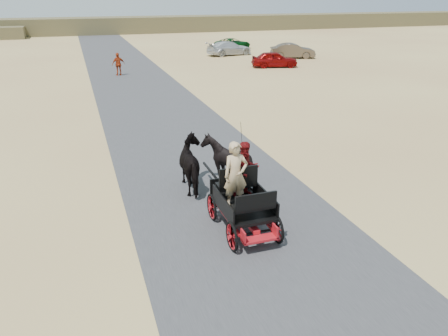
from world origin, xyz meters
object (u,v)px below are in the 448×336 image
object	(u,v)px
pedestrian	(118,64)
car_b	(293,51)
car_d	(233,44)
horse_right	(226,161)
horse_left	(194,165)
carriage	(243,217)
car_c	(229,48)
car_a	(275,59)

from	to	relation	value
pedestrian	car_b	bearing A→B (deg)	-177.31
car_b	car_d	bearing A→B (deg)	36.07
horse_right	car_d	size ratio (longest dim) A/B	0.40
horse_right	car_b	world-z (taller)	horse_right
horse_left	car_d	world-z (taller)	horse_left
carriage	car_c	world-z (taller)	car_c
horse_left	car_b	distance (m)	31.61
horse_left	carriage	bearing A→B (deg)	100.39
horse_left	car_d	xyz separation A→B (m)	(14.05, 35.55, -0.26)
carriage	car_d	bearing A→B (deg)	70.70
horse_left	pedestrian	world-z (taller)	pedestrian
car_b	car_c	world-z (taller)	car_b
car_a	car_c	size ratio (longest dim) A/B	0.83
pedestrian	car_d	size ratio (longest dim) A/B	0.41
carriage	car_b	bearing A→B (deg)	60.85
carriage	pedestrian	size ratio (longest dim) A/B	1.39
car_b	car_a	bearing A→B (deg)	155.75
horse_right	car_a	world-z (taller)	horse_right
horse_right	pedestrian	size ratio (longest dim) A/B	0.98
pedestrian	car_c	xyz separation A→B (m)	(12.00, 8.34, -0.17)
carriage	pedestrian	bearing A→B (deg)	91.45
car_d	car_c	bearing A→B (deg)	139.97
horse_left	pedestrian	bearing A→B (deg)	-89.77
horse_left	car_a	distance (m)	25.69
carriage	horse_left	xyz separation A→B (m)	(-0.55, 3.00, 0.49)
pedestrian	car_a	size ratio (longest dim) A/B	0.44
horse_left	car_a	bearing A→B (deg)	-120.56
horse_right	car_a	distance (m)	25.15
carriage	horse_left	size ratio (longest dim) A/B	1.20
car_c	car_d	world-z (taller)	car_c
horse_left	car_b	world-z (taller)	horse_left
horse_left	car_a	xyz separation A→B (m)	(13.06, 22.12, -0.18)
horse_right	car_c	size ratio (longest dim) A/B	0.36
carriage	horse_left	bearing A→B (deg)	100.39
pedestrian	car_c	bearing A→B (deg)	-156.54
car_c	horse_right	bearing A→B (deg)	150.17
carriage	car_a	xyz separation A→B (m)	(12.51, 25.12, 0.31)
horse_left	car_c	world-z (taller)	horse_left
horse_left	car_c	bearing A→B (deg)	-111.22
pedestrian	car_c	size ratio (longest dim) A/B	0.36
horse_left	pedestrian	distance (m)	22.32
car_a	car_d	size ratio (longest dim) A/B	0.92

